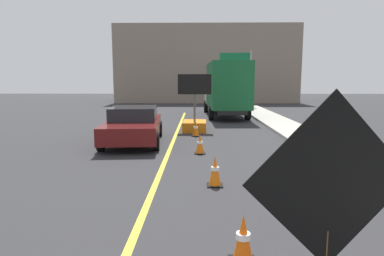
# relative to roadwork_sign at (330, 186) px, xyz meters

# --- Properties ---
(lane_center_stripe) EXTENTS (0.14, 36.00, 0.01)m
(lane_center_stripe) POSITION_rel_roadwork_sign_xyz_m (-2.17, 3.60, -1.47)
(lane_center_stripe) COLOR yellow
(lane_center_stripe) RESTS_ON ground
(roadwork_sign) EXTENTS (1.61, 0.31, 2.33)m
(roadwork_sign) POSITION_rel_roadwork_sign_xyz_m (0.00, 0.00, 0.00)
(roadwork_sign) COLOR #593819
(roadwork_sign) RESTS_ON ground
(arrow_board_trailer) EXTENTS (1.60, 1.82, 2.70)m
(arrow_board_trailer) POSITION_rel_roadwork_sign_xyz_m (-1.35, 12.88, -0.99)
(arrow_board_trailer) COLOR orange
(arrow_board_trailer) RESTS_ON ground
(box_truck) EXTENTS (2.76, 7.97, 3.52)m
(box_truck) POSITION_rel_roadwork_sign_xyz_m (0.66, 19.26, 0.42)
(box_truck) COLOR black
(box_truck) RESTS_ON ground
(pickup_car) EXTENTS (2.38, 4.71, 1.38)m
(pickup_car) POSITION_rel_roadwork_sign_xyz_m (-3.68, 9.75, -0.77)
(pickup_car) COLOR #591414
(pickup_car) RESTS_ON ground
(highway_guide_sign) EXTENTS (2.78, 0.34, 5.00)m
(highway_guide_sign) POSITION_rel_roadwork_sign_xyz_m (2.63, 26.41, 1.95)
(highway_guide_sign) COLOR gray
(highway_guide_sign) RESTS_ON ground
(far_building_block) EXTENTS (19.73, 8.75, 8.28)m
(far_building_block) POSITION_rel_roadwork_sign_xyz_m (-0.27, 36.37, 2.67)
(far_building_block) COLOR gray
(far_building_block) RESTS_ON ground
(traffic_cone_near_sign) EXTENTS (0.36, 0.36, 0.68)m
(traffic_cone_near_sign) POSITION_rel_roadwork_sign_xyz_m (-0.58, 1.20, -1.14)
(traffic_cone_near_sign) COLOR black
(traffic_cone_near_sign) RESTS_ON ground
(traffic_cone_mid_lane) EXTENTS (0.36, 0.36, 0.72)m
(traffic_cone_mid_lane) POSITION_rel_roadwork_sign_xyz_m (-0.79, 4.45, -1.12)
(traffic_cone_mid_lane) COLOR black
(traffic_cone_mid_lane) RESTS_ON ground
(traffic_cone_far_lane) EXTENTS (0.36, 0.36, 0.65)m
(traffic_cone_far_lane) POSITION_rel_roadwork_sign_xyz_m (-1.11, 7.81, -1.15)
(traffic_cone_far_lane) COLOR black
(traffic_cone_far_lane) RESTS_ON ground
(traffic_cone_curbside) EXTENTS (0.36, 0.36, 0.69)m
(traffic_cone_curbside) POSITION_rel_roadwork_sign_xyz_m (-1.28, 11.23, -1.13)
(traffic_cone_curbside) COLOR black
(traffic_cone_curbside) RESTS_ON ground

